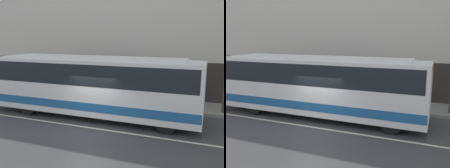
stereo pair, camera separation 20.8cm
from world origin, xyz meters
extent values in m
plane|color=#38383A|center=(0.00, 0.00, 0.00)|extent=(60.00, 60.00, 0.00)
cube|color=gray|center=(0.00, 5.38, 0.09)|extent=(60.00, 2.76, 0.17)
cube|color=silver|center=(0.00, 6.91, 5.85)|extent=(60.00, 0.30, 11.69)
cube|color=#2D2B28|center=(0.00, 6.74, 1.40)|extent=(60.00, 0.06, 2.80)
cube|color=beige|center=(0.00, 0.00, 0.00)|extent=(54.00, 0.14, 0.01)
cube|color=white|center=(-0.72, 1.74, 1.81)|extent=(11.97, 2.53, 2.93)
cube|color=#1E5999|center=(-0.72, 1.74, 0.90)|extent=(11.91, 2.55, 0.45)
cube|color=black|center=(-0.72, 1.74, 2.54)|extent=(11.61, 2.55, 1.11)
cube|color=orange|center=(5.21, 1.74, 3.09)|extent=(0.12, 1.89, 0.28)
cube|color=white|center=(-0.72, 1.74, 3.34)|extent=(10.17, 2.15, 0.12)
cylinder|color=black|center=(3.66, 0.63, 0.49)|extent=(0.99, 0.28, 0.99)
cylinder|color=black|center=(3.66, 2.84, 0.49)|extent=(0.99, 0.28, 0.99)
cylinder|color=black|center=(-4.30, 0.63, 0.49)|extent=(0.99, 0.28, 0.99)
cylinder|color=black|center=(-4.30, 2.84, 0.49)|extent=(0.99, 0.28, 0.99)
cylinder|color=black|center=(-8.39, 2.57, 0.32)|extent=(0.63, 0.20, 0.63)
camera|label=1|loc=(5.39, -10.60, 4.48)|focal=40.00mm
camera|label=2|loc=(5.58, -10.52, 4.48)|focal=40.00mm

